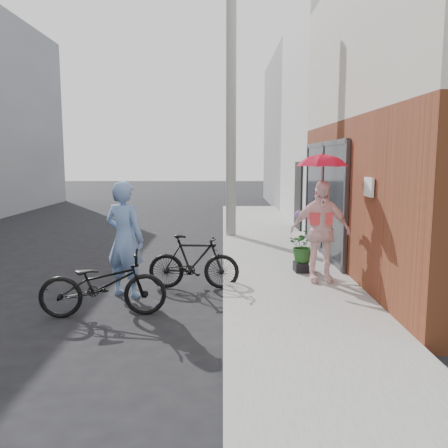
{
  "coord_description": "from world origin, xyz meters",
  "views": [
    {
      "loc": [
        0.88,
        -7.2,
        2.27
      ],
      "look_at": [
        0.9,
        1.18,
        1.1
      ],
      "focal_mm": 38.0,
      "sensor_mm": 36.0,
      "label": 1
    }
  ],
  "objects_px": {
    "utility_pole": "(231,112)",
    "officer": "(125,239)",
    "kimono_woman": "(320,231)",
    "planter": "(303,267)",
    "bike_left": "(103,284)",
    "bike_right": "(194,262)"
  },
  "relations": [
    {
      "from": "utility_pole",
      "to": "officer",
      "type": "xyz_separation_m",
      "value": [
        -1.83,
        -5.58,
        -2.55
      ]
    },
    {
      "from": "utility_pole",
      "to": "kimono_woman",
      "type": "xyz_separation_m",
      "value": [
        1.47,
        -5.07,
        -2.5
      ]
    },
    {
      "from": "planter",
      "to": "officer",
      "type": "bearing_deg",
      "value": -158.88
    },
    {
      "from": "bike_left",
      "to": "bike_right",
      "type": "distance_m",
      "value": 1.9
    },
    {
      "from": "bike_left",
      "to": "utility_pole",
      "type": "bearing_deg",
      "value": -23.53
    },
    {
      "from": "utility_pole",
      "to": "kimono_woman",
      "type": "bearing_deg",
      "value": -73.85
    },
    {
      "from": "bike_left",
      "to": "planter",
      "type": "distance_m",
      "value": 3.95
    },
    {
      "from": "bike_right",
      "to": "kimono_woman",
      "type": "height_order",
      "value": "kimono_woman"
    },
    {
      "from": "officer",
      "to": "planter",
      "type": "distance_m",
      "value": 3.45
    },
    {
      "from": "officer",
      "to": "bike_left",
      "type": "height_order",
      "value": "officer"
    },
    {
      "from": "bike_right",
      "to": "bike_left",
      "type": "bearing_deg",
      "value": 142.84
    },
    {
      "from": "utility_pole",
      "to": "bike_right",
      "type": "relative_size",
      "value": 4.42
    },
    {
      "from": "kimono_woman",
      "to": "planter",
      "type": "height_order",
      "value": "kimono_woman"
    },
    {
      "from": "planter",
      "to": "utility_pole",
      "type": "bearing_deg",
      "value": 106.76
    },
    {
      "from": "bike_right",
      "to": "kimono_woman",
      "type": "bearing_deg",
      "value": -85.88
    },
    {
      "from": "utility_pole",
      "to": "officer",
      "type": "distance_m",
      "value": 6.4
    },
    {
      "from": "utility_pole",
      "to": "officer",
      "type": "bearing_deg",
      "value": -108.13
    },
    {
      "from": "officer",
      "to": "bike_left",
      "type": "distance_m",
      "value": 1.12
    },
    {
      "from": "bike_right",
      "to": "planter",
      "type": "bearing_deg",
      "value": -66.83
    },
    {
      "from": "officer",
      "to": "utility_pole",
      "type": "bearing_deg",
      "value": -84.45
    },
    {
      "from": "utility_pole",
      "to": "planter",
      "type": "distance_m",
      "value": 5.62
    },
    {
      "from": "bike_right",
      "to": "planter",
      "type": "distance_m",
      "value": 2.2
    }
  ]
}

